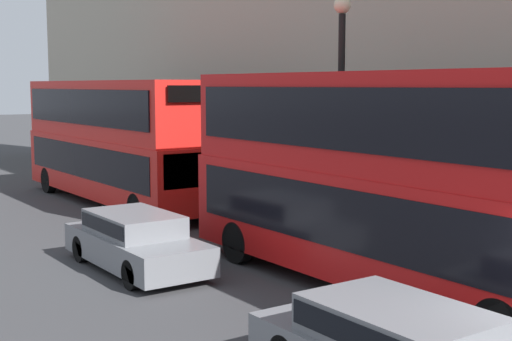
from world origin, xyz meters
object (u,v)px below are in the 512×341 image
pedestrian (138,169)px  bus_second_in_queue (116,137)px  bus_leading (385,173)px  car_hatchback (135,239)px

pedestrian → bus_second_in_queue: bearing=-125.3°
bus_leading → pedestrian: 17.04m
bus_second_in_queue → car_hatchback: size_ratio=2.54×
car_hatchback → pedestrian: (5.88, 12.22, 0.05)m
bus_second_in_queue → bus_leading: bearing=-90.0°
bus_leading → bus_second_in_queue: bearing=90.0°
car_hatchback → pedestrian: bearing=64.3°
car_hatchback → bus_leading: bearing=-53.2°
bus_second_in_queue → car_hatchback: (-3.40, -8.70, -1.71)m
car_hatchback → pedestrian: pedestrian is taller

